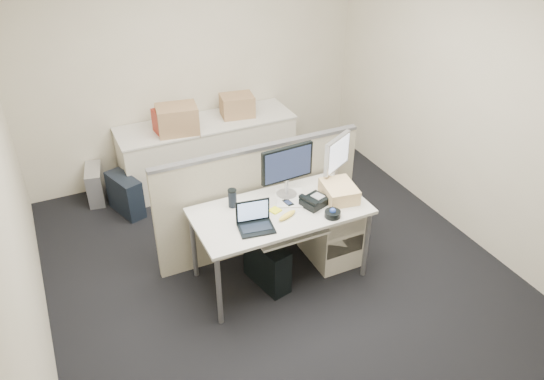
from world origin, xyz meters
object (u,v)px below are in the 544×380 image
desk (280,216)px  laptop (256,218)px  desk_phone (315,201)px  monitor_main (287,172)px

desk → laptop: bearing=-150.4°
desk → desk_phone: bearing=-11.3°
desk_phone → desk: bearing=150.0°
monitor_main → laptop: monitor_main is taller
desk → desk_phone: (0.30, -0.06, 0.10)m
monitor_main → laptop: 0.59m
monitor_main → desk: bearing=-133.1°
laptop → desk: bearing=38.3°
laptop → desk_phone: size_ratio=1.32×
monitor_main → desk_phone: (0.15, -0.24, -0.21)m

